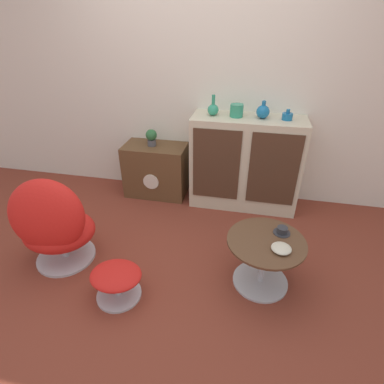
{
  "coord_description": "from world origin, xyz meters",
  "views": [
    {
      "loc": [
        0.57,
        -1.67,
        1.86
      ],
      "look_at": [
        0.12,
        0.47,
        0.55
      ],
      "focal_mm": 28.0,
      "sensor_mm": 36.0,
      "label": 1
    }
  ],
  "objects_px": {
    "tv_console": "(156,170)",
    "potted_plant": "(151,137)",
    "vase_inner_right": "(263,112)",
    "vase_inner_left": "(237,111)",
    "ottoman": "(116,279)",
    "bowl": "(281,248)",
    "vase_leftmost": "(213,109)",
    "sideboard": "(245,163)",
    "coffee_table": "(264,258)",
    "teacup": "(282,231)",
    "vase_rightmost": "(287,116)",
    "egg_chair": "(54,225)"
  },
  "relations": [
    {
      "from": "egg_chair",
      "to": "vase_inner_left",
      "type": "bearing_deg",
      "value": 44.27
    },
    {
      "from": "tv_console",
      "to": "vase_leftmost",
      "type": "bearing_deg",
      "value": -1.23
    },
    {
      "from": "egg_chair",
      "to": "bowl",
      "type": "bearing_deg",
      "value": 1.03
    },
    {
      "from": "vase_inner_right",
      "to": "potted_plant",
      "type": "height_order",
      "value": "vase_inner_right"
    },
    {
      "from": "vase_inner_right",
      "to": "teacup",
      "type": "relative_size",
      "value": 1.31
    },
    {
      "from": "sideboard",
      "to": "tv_console",
      "type": "xyz_separation_m",
      "value": [
        -1.0,
        0.02,
        -0.19
      ]
    },
    {
      "from": "vase_inner_right",
      "to": "potted_plant",
      "type": "bearing_deg",
      "value": 179.3
    },
    {
      "from": "ottoman",
      "to": "tv_console",
      "type": "bearing_deg",
      "value": 96.58
    },
    {
      "from": "sideboard",
      "to": "egg_chair",
      "type": "relative_size",
      "value": 1.34
    },
    {
      "from": "egg_chair",
      "to": "potted_plant",
      "type": "distance_m",
      "value": 1.39
    },
    {
      "from": "teacup",
      "to": "bowl",
      "type": "xyz_separation_m",
      "value": [
        -0.01,
        -0.2,
        -0.0
      ]
    },
    {
      "from": "ottoman",
      "to": "bowl",
      "type": "height_order",
      "value": "bowl"
    },
    {
      "from": "sideboard",
      "to": "potted_plant",
      "type": "height_order",
      "value": "sideboard"
    },
    {
      "from": "tv_console",
      "to": "vase_inner_left",
      "type": "distance_m",
      "value": 1.14
    },
    {
      "from": "vase_rightmost",
      "to": "vase_inner_left",
      "type": "bearing_deg",
      "value": 180.0
    },
    {
      "from": "egg_chair",
      "to": "vase_inner_left",
      "type": "relative_size",
      "value": 6.53
    },
    {
      "from": "egg_chair",
      "to": "vase_inner_left",
      "type": "distance_m",
      "value": 1.94
    },
    {
      "from": "ottoman",
      "to": "vase_rightmost",
      "type": "xyz_separation_m",
      "value": [
        1.18,
        1.52,
        0.84
      ]
    },
    {
      "from": "vase_inner_left",
      "to": "vase_inner_right",
      "type": "relative_size",
      "value": 0.77
    },
    {
      "from": "egg_chair",
      "to": "vase_leftmost",
      "type": "relative_size",
      "value": 4.21
    },
    {
      "from": "vase_leftmost",
      "to": "egg_chair",
      "type": "bearing_deg",
      "value": -130.2
    },
    {
      "from": "coffee_table",
      "to": "potted_plant",
      "type": "bearing_deg",
      "value": 136.97
    },
    {
      "from": "coffee_table",
      "to": "vase_inner_left",
      "type": "height_order",
      "value": "vase_inner_left"
    },
    {
      "from": "ottoman",
      "to": "bowl",
      "type": "distance_m",
      "value": 1.21
    },
    {
      "from": "coffee_table",
      "to": "teacup",
      "type": "bearing_deg",
      "value": 45.31
    },
    {
      "from": "vase_rightmost",
      "to": "teacup",
      "type": "height_order",
      "value": "vase_rightmost"
    },
    {
      "from": "teacup",
      "to": "vase_inner_right",
      "type": "bearing_deg",
      "value": 101.87
    },
    {
      "from": "bowl",
      "to": "vase_leftmost",
      "type": "bearing_deg",
      "value": 118.9
    },
    {
      "from": "vase_inner_right",
      "to": "vase_rightmost",
      "type": "bearing_deg",
      "value": 0.0
    },
    {
      "from": "bowl",
      "to": "sideboard",
      "type": "bearing_deg",
      "value": 104.71
    },
    {
      "from": "ottoman",
      "to": "sideboard",
      "type": "bearing_deg",
      "value": 61.4
    },
    {
      "from": "egg_chair",
      "to": "bowl",
      "type": "relative_size",
      "value": 5.96
    },
    {
      "from": "coffee_table",
      "to": "vase_inner_right",
      "type": "height_order",
      "value": "vase_inner_right"
    },
    {
      "from": "tv_console",
      "to": "vase_inner_left",
      "type": "bearing_deg",
      "value": -0.9
    },
    {
      "from": "coffee_table",
      "to": "vase_leftmost",
      "type": "bearing_deg",
      "value": 116.95
    },
    {
      "from": "egg_chair",
      "to": "bowl",
      "type": "height_order",
      "value": "egg_chair"
    },
    {
      "from": "ottoman",
      "to": "coffee_table",
      "type": "bearing_deg",
      "value": 18.79
    },
    {
      "from": "ottoman",
      "to": "teacup",
      "type": "height_order",
      "value": "teacup"
    },
    {
      "from": "sideboard",
      "to": "vase_inner_right",
      "type": "xyz_separation_m",
      "value": [
        0.12,
        0.0,
        0.56
      ]
    },
    {
      "from": "potted_plant",
      "to": "teacup",
      "type": "relative_size",
      "value": 1.44
    },
    {
      "from": "sideboard",
      "to": "vase_leftmost",
      "type": "relative_size",
      "value": 5.63
    },
    {
      "from": "vase_leftmost",
      "to": "vase_inner_left",
      "type": "relative_size",
      "value": 1.55
    },
    {
      "from": "tv_console",
      "to": "sideboard",
      "type": "bearing_deg",
      "value": -1.01
    },
    {
      "from": "tv_console",
      "to": "coffee_table",
      "type": "distance_m",
      "value": 1.7
    },
    {
      "from": "vase_rightmost",
      "to": "vase_inner_right",
      "type": "bearing_deg",
      "value": -180.0
    },
    {
      "from": "vase_rightmost",
      "to": "teacup",
      "type": "xyz_separation_m",
      "value": [
        -0.01,
        -1.04,
        -0.57
      ]
    },
    {
      "from": "vase_leftmost",
      "to": "ottoman",
      "type": "bearing_deg",
      "value": -106.99
    },
    {
      "from": "tv_console",
      "to": "potted_plant",
      "type": "distance_m",
      "value": 0.4
    },
    {
      "from": "ottoman",
      "to": "bowl",
      "type": "xyz_separation_m",
      "value": [
        1.15,
        0.27,
        0.27
      ]
    },
    {
      "from": "coffee_table",
      "to": "teacup",
      "type": "xyz_separation_m",
      "value": [
        0.11,
        0.11,
        0.19
      ]
    }
  ]
}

